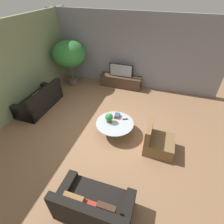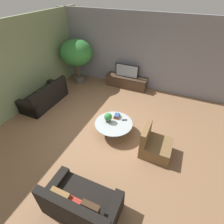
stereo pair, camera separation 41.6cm
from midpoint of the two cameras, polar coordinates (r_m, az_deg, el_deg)
name	(u,v)px [view 1 (the left image)]	position (r m, az deg, el deg)	size (l,w,h in m)	color
ground_plane	(104,129)	(5.73, -4.83, -5.76)	(24.00, 24.00, 0.00)	#8C6647
back_wall_stone	(130,52)	(7.66, 4.28, 19.04)	(7.40, 0.12, 3.00)	gray
side_wall_left	(12,71)	(6.86, -31.51, 11.38)	(0.12, 7.40, 3.00)	gray
media_console	(121,81)	(7.93, 1.35, 10.04)	(1.83, 0.50, 0.50)	#473323
television	(121,70)	(7.71, 1.40, 13.42)	(1.02, 0.13, 0.56)	black
coffee_table	(115,126)	(5.42, -1.31, -4.56)	(1.16, 1.16, 0.40)	#756656
couch_by_wall	(40,101)	(7.12, -23.96, 3.33)	(0.84, 1.85, 0.84)	black
couch_near_entry	(94,206)	(4.01, -9.37, -28.25)	(1.53, 0.84, 0.84)	black
armchair_wicker	(157,142)	(5.06, 12.26, -9.75)	(0.80, 0.76, 0.86)	brown
potted_palm_tall	(69,55)	(7.97, -15.32, 17.52)	(1.38, 1.38, 1.94)	#514C47
potted_plant_tabletop	(109,118)	(5.29, -3.22, -1.88)	(0.24, 0.24, 0.30)	#514C47
book_stack	(117,116)	(5.54, -0.51, -1.28)	(0.22, 0.25, 0.10)	gold
remote_black	(125,119)	(5.47, 2.13, -2.41)	(0.04, 0.16, 0.02)	black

